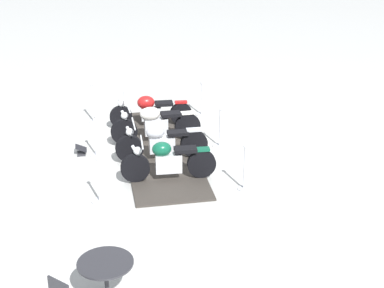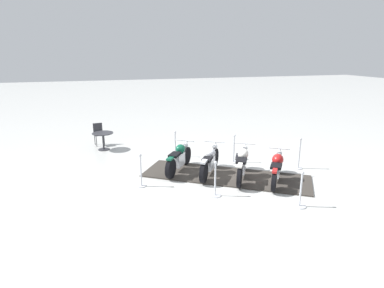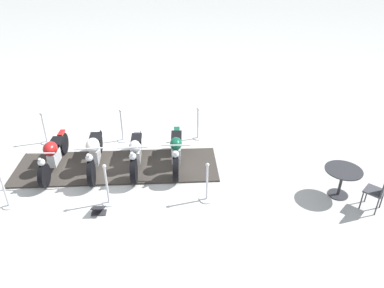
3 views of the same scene
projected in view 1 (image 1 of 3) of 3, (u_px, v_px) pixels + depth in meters
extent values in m
plane|color=silver|center=(159.00, 151.00, 14.24)|extent=(80.00, 80.00, 0.00)
cube|color=#38332D|center=(159.00, 150.00, 14.23)|extent=(5.48, 4.42, 0.04)
cylinder|color=black|center=(121.00, 117.00, 15.46)|extent=(0.45, 0.56, 0.61)
cylinder|color=black|center=(181.00, 114.00, 15.68)|extent=(0.45, 0.56, 0.61)
cube|color=silver|center=(151.00, 114.00, 15.55)|extent=(0.47, 0.55, 0.36)
ellipsoid|color=#AD1919|center=(146.00, 102.00, 15.40)|extent=(0.56, 0.59, 0.36)
cube|color=black|center=(164.00, 103.00, 15.49)|extent=(0.54, 0.58, 0.08)
cube|color=#AD1919|center=(181.00, 102.00, 15.54)|extent=(0.31, 0.35, 0.06)
cylinder|color=silver|center=(123.00, 108.00, 15.37)|extent=(0.20, 0.24, 0.52)
cylinder|color=silver|center=(124.00, 96.00, 15.25)|extent=(0.56, 0.42, 0.04)
sphere|color=silver|center=(121.00, 103.00, 15.31)|extent=(0.18, 0.18, 0.18)
cylinder|color=black|center=(124.00, 132.00, 14.40)|extent=(0.44, 0.63, 0.67)
cylinder|color=black|center=(188.00, 126.00, 14.75)|extent=(0.44, 0.63, 0.67)
cube|color=silver|center=(156.00, 127.00, 14.55)|extent=(0.48, 0.61, 0.42)
ellipsoid|color=silver|center=(150.00, 114.00, 14.38)|extent=(0.56, 0.62, 0.35)
cube|color=black|center=(171.00, 114.00, 14.51)|extent=(0.53, 0.59, 0.08)
cube|color=silver|center=(188.00, 113.00, 14.60)|extent=(0.31, 0.39, 0.06)
cylinder|color=silver|center=(126.00, 121.00, 14.30)|extent=(0.19, 0.26, 0.58)
cylinder|color=silver|center=(128.00, 108.00, 14.18)|extent=(0.62, 0.39, 0.04)
sphere|color=silver|center=(125.00, 116.00, 14.24)|extent=(0.18, 0.18, 0.18)
cylinder|color=black|center=(129.00, 148.00, 13.47)|extent=(0.47, 0.62, 0.66)
cylinder|color=black|center=(194.00, 144.00, 13.73)|extent=(0.47, 0.62, 0.66)
cube|color=silver|center=(162.00, 145.00, 13.58)|extent=(0.53, 0.64, 0.37)
ellipsoid|color=#B7BAC1|center=(155.00, 133.00, 13.43)|extent=(0.49, 0.52, 0.31)
cube|color=black|center=(178.00, 133.00, 13.54)|extent=(0.50, 0.57, 0.08)
cube|color=#B7BAC1|center=(194.00, 130.00, 13.59)|extent=(0.33, 0.39, 0.06)
cylinder|color=silver|center=(131.00, 137.00, 13.37)|extent=(0.20, 0.25, 0.56)
cylinder|color=silver|center=(134.00, 124.00, 13.24)|extent=(0.65, 0.44, 0.04)
sphere|color=silver|center=(130.00, 132.00, 13.31)|extent=(0.18, 0.18, 0.18)
cylinder|color=black|center=(135.00, 168.00, 12.53)|extent=(0.49, 0.60, 0.64)
cylinder|color=black|center=(202.00, 164.00, 12.72)|extent=(0.49, 0.60, 0.64)
cube|color=silver|center=(169.00, 163.00, 12.60)|extent=(0.53, 0.61, 0.42)
ellipsoid|color=#0F5138|center=(162.00, 149.00, 12.44)|extent=(0.50, 0.53, 0.32)
cube|color=black|center=(185.00, 150.00, 12.52)|extent=(0.52, 0.57, 0.08)
cube|color=#0F5138|center=(202.00, 149.00, 12.58)|extent=(0.34, 0.38, 0.06)
cylinder|color=silver|center=(139.00, 156.00, 12.43)|extent=(0.24, 0.29, 0.55)
cylinder|color=silver|center=(142.00, 142.00, 12.31)|extent=(0.61, 0.46, 0.04)
sphere|color=silver|center=(137.00, 151.00, 12.37)|extent=(0.18, 0.18, 0.18)
cylinder|color=silver|center=(244.00, 188.00, 12.40)|extent=(0.29, 0.29, 0.03)
cylinder|color=silver|center=(245.00, 168.00, 12.21)|extent=(0.05, 0.05, 0.94)
sphere|color=silver|center=(246.00, 147.00, 12.00)|extent=(0.09, 0.09, 0.09)
cylinder|color=silver|center=(97.00, 155.00, 13.98)|extent=(0.32, 0.32, 0.03)
cylinder|color=silver|center=(95.00, 136.00, 13.78)|extent=(0.05, 0.05, 0.97)
sphere|color=silver|center=(94.00, 116.00, 13.57)|extent=(0.09, 0.09, 0.09)
cylinder|color=silver|center=(220.00, 146.00, 14.49)|extent=(0.36, 0.36, 0.03)
cylinder|color=silver|center=(220.00, 128.00, 14.30)|extent=(0.05, 0.05, 0.95)
sphere|color=silver|center=(221.00, 109.00, 14.09)|extent=(0.09, 0.09, 0.09)
cylinder|color=silver|center=(94.00, 121.00, 16.07)|extent=(0.29, 0.29, 0.03)
cylinder|color=silver|center=(93.00, 104.00, 15.86)|extent=(0.05, 0.05, 1.02)
sphere|color=silver|center=(91.00, 85.00, 15.64)|extent=(0.09, 0.09, 0.09)
cylinder|color=silver|center=(202.00, 114.00, 16.58)|extent=(0.36, 0.36, 0.03)
cylinder|color=silver|center=(202.00, 99.00, 16.40)|extent=(0.05, 0.05, 0.90)
sphere|color=silver|center=(202.00, 83.00, 16.20)|extent=(0.09, 0.09, 0.09)
cylinder|color=silver|center=(100.00, 201.00, 11.88)|extent=(0.36, 0.36, 0.03)
cylinder|color=silver|center=(99.00, 181.00, 11.69)|extent=(0.05, 0.05, 0.93)
sphere|color=silver|center=(97.00, 158.00, 11.49)|extent=(0.09, 0.09, 0.09)
cube|color=#333338|center=(81.00, 153.00, 14.08)|extent=(0.39, 0.35, 0.02)
cube|color=black|center=(81.00, 148.00, 14.02)|extent=(0.40, 0.39, 0.13)
cylinder|color=#2D2D33|center=(107.00, 282.00, 8.84)|extent=(0.07, 0.07, 0.68)
cylinder|color=#2D2D33|center=(105.00, 263.00, 8.69)|extent=(0.87, 0.87, 0.03)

